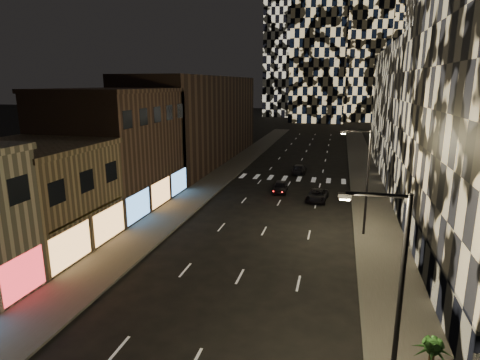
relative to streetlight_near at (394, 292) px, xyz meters
The scene contains 15 objects.
sidewalk_left 44.33m from the streetlight_near, 114.65° to the left, with size 4.00×120.00×0.15m, color #47443F.
sidewalk_right 40.38m from the streetlight_near, 87.64° to the left, with size 4.00×120.00×0.15m, color #47443F.
curb_left 43.50m from the streetlight_near, 112.12° to the left, with size 0.20×120.00×0.15m, color #4C4C47.
curb_right 40.35m from the streetlight_near, 90.65° to the left, with size 0.20×120.00×0.15m, color #4C4C47.
retail_tan 27.67m from the streetlight_near, 156.55° to the left, with size 10.00×10.00×8.00m, color #7B694A.
retail_brown 34.58m from the streetlight_near, 137.17° to the left, with size 10.00×15.00×12.00m, color #463228.
retail_filler_left 56.09m from the streetlight_near, 116.89° to the left, with size 10.00×40.00×14.00m, color #463228.
midrise_base 15.51m from the streetlight_near, 74.78° to the left, with size 0.60×25.00×3.00m, color #383838.
midrise_filler_right 48.56m from the streetlight_near, 76.08° to the left, with size 16.00×40.00×18.00m, color #232326.
streetlight_near is the anchor object (origin of this frame).
streetlight_far 20.00m from the streetlight_near, 90.00° to the left, with size 2.55×0.25×9.00m.
car_dark_midlane 33.88m from the streetlight_near, 105.30° to the left, with size 1.64×4.08×1.39m, color black.
car_dark_oncoming 44.27m from the streetlight_near, 100.12° to the left, with size 1.92×4.71×1.37m, color black.
car_dark_rightlane 30.40m from the streetlight_near, 98.22° to the left, with size 2.11×4.57×1.27m, color black.
palm_tree 2.99m from the streetlight_near, 10.48° to the left, with size 1.66×1.68×3.29m.
Camera 1 is at (6.07, -4.39, 12.87)m, focal length 30.00 mm.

